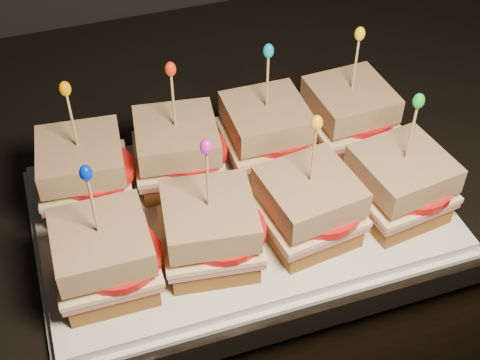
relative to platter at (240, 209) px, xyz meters
name	(u,v)px	position (x,y,z in m)	size (l,w,h in m)	color
platter	(240,209)	(0.00, 0.00, 0.00)	(0.45, 0.28, 0.02)	white
platter_rim	(240,212)	(0.00, 0.00, -0.01)	(0.47, 0.29, 0.01)	white
sandwich_0_bread_bot	(87,189)	(-0.16, 0.07, 0.02)	(0.09, 0.09, 0.02)	#5D2F0E
sandwich_0_ham	(85,179)	(-0.16, 0.07, 0.04)	(0.10, 0.09, 0.01)	#C36668
sandwich_0_cheese	(84,175)	(-0.16, 0.07, 0.04)	(0.10, 0.10, 0.01)	#FFE6A9
sandwich_0_tomato	(95,171)	(-0.15, 0.06, 0.05)	(0.09, 0.09, 0.01)	red
sandwich_0_bread_top	(80,156)	(-0.16, 0.07, 0.07)	(0.09, 0.09, 0.03)	#61310D
sandwich_0_pick	(73,124)	(-0.16, 0.07, 0.12)	(0.00, 0.00, 0.09)	tan
sandwich_0_frill	(65,89)	(-0.16, 0.07, 0.16)	(0.01, 0.01, 0.02)	orange
sandwich_1_bread_bot	(179,169)	(-0.05, 0.07, 0.02)	(0.09, 0.09, 0.02)	#5D2F0E
sandwich_1_ham	(178,159)	(-0.05, 0.07, 0.04)	(0.10, 0.09, 0.01)	#C36668
sandwich_1_cheese	(178,154)	(-0.05, 0.07, 0.04)	(0.10, 0.10, 0.01)	#FFE6A9
sandwich_1_tomato	(189,150)	(-0.04, 0.06, 0.05)	(0.09, 0.09, 0.01)	red
sandwich_1_bread_top	(176,136)	(-0.05, 0.07, 0.07)	(0.09, 0.09, 0.03)	#61310D
sandwich_1_pick	(173,104)	(-0.05, 0.07, 0.12)	(0.00, 0.00, 0.09)	tan
sandwich_1_frill	(170,69)	(-0.05, 0.07, 0.16)	(0.01, 0.01, 0.02)	red
sandwich_2_bread_bot	(265,150)	(0.05, 0.07, 0.02)	(0.09, 0.09, 0.02)	#5D2F0E
sandwich_2_ham	(265,140)	(0.05, 0.07, 0.04)	(0.10, 0.09, 0.01)	#C36668
sandwich_2_cheese	(266,135)	(0.05, 0.07, 0.04)	(0.10, 0.10, 0.01)	#FFE6A9
sandwich_2_tomato	(277,131)	(0.07, 0.06, 0.05)	(0.09, 0.09, 0.01)	red
sandwich_2_bread_top	(266,117)	(0.05, 0.07, 0.07)	(0.09, 0.09, 0.03)	#61310D
sandwich_2_pick	(267,85)	(0.05, 0.07, 0.12)	(0.00, 0.00, 0.09)	tan
sandwich_2_frill	(268,51)	(0.05, 0.07, 0.16)	(0.01, 0.01, 0.02)	#0C90B3
sandwich_3_bread_bot	(346,132)	(0.16, 0.07, 0.02)	(0.09, 0.09, 0.02)	#5D2F0E
sandwich_3_ham	(347,122)	(0.16, 0.07, 0.04)	(0.10, 0.09, 0.01)	#C36668
sandwich_3_cheese	(348,117)	(0.16, 0.07, 0.04)	(0.10, 0.10, 0.01)	#FFE6A9
sandwich_3_tomato	(360,113)	(0.17, 0.06, 0.05)	(0.09, 0.09, 0.01)	red
sandwich_3_bread_top	(351,99)	(0.16, 0.07, 0.07)	(0.09, 0.09, 0.03)	#61310D
sandwich_3_pick	(355,68)	(0.16, 0.07, 0.12)	(0.00, 0.00, 0.09)	tan
sandwich_3_frill	(360,34)	(0.16, 0.07, 0.16)	(0.01, 0.01, 0.02)	yellow
sandwich_4_bread_bot	(108,275)	(-0.16, -0.07, 0.02)	(0.09, 0.09, 0.02)	#5D2F0E
sandwich_4_ham	(106,265)	(-0.16, -0.07, 0.04)	(0.10, 0.09, 0.01)	#C36668
sandwich_4_cheese	(105,260)	(-0.16, -0.07, 0.04)	(0.10, 0.10, 0.01)	#FFE6A9
sandwich_4_tomato	(117,257)	(-0.15, -0.07, 0.05)	(0.09, 0.09, 0.01)	red
sandwich_4_bread_top	(101,242)	(-0.16, -0.07, 0.07)	(0.09, 0.09, 0.03)	#61310D
sandwich_4_pick	(94,209)	(-0.16, -0.07, 0.12)	(0.00, 0.00, 0.09)	tan
sandwich_4_frill	(86,173)	(-0.16, -0.07, 0.16)	(0.01, 0.01, 0.02)	#0220D3
sandwich_5_bread_bot	(211,249)	(-0.05, -0.07, 0.02)	(0.09, 0.09, 0.02)	#5D2F0E
sandwich_5_ham	(210,239)	(-0.05, -0.07, 0.04)	(0.10, 0.09, 0.01)	#C36668
sandwich_5_cheese	(210,234)	(-0.05, -0.07, 0.04)	(0.10, 0.10, 0.01)	#FFE6A9
sandwich_5_tomato	(223,231)	(-0.04, -0.07, 0.05)	(0.09, 0.09, 0.01)	red
sandwich_5_bread_top	(209,216)	(-0.05, -0.07, 0.07)	(0.09, 0.09, 0.03)	#61310D
sandwich_5_pick	(208,183)	(-0.05, -0.07, 0.12)	(0.00, 0.00, 0.09)	tan
sandwich_5_frill	(206,147)	(-0.05, -0.07, 0.16)	(0.01, 0.01, 0.02)	#D41DBB
sandwich_6_bread_bot	(306,225)	(0.05, -0.07, 0.02)	(0.09, 0.09, 0.02)	#5D2F0E
sandwich_6_ham	(307,214)	(0.05, -0.07, 0.04)	(0.10, 0.09, 0.01)	#C36668
sandwich_6_cheese	(308,210)	(0.05, -0.07, 0.04)	(0.10, 0.10, 0.01)	#FFE6A9
sandwich_6_tomato	(321,206)	(0.07, -0.07, 0.05)	(0.09, 0.09, 0.01)	red
sandwich_6_bread_top	(310,191)	(0.05, -0.07, 0.07)	(0.09, 0.09, 0.03)	#61310D
sandwich_6_pick	(313,159)	(0.05, -0.07, 0.12)	(0.00, 0.00, 0.09)	tan
sandwich_6_frill	(317,123)	(0.05, -0.07, 0.16)	(0.01, 0.01, 0.02)	yellow
sandwich_7_bread_bot	(396,202)	(0.16, -0.07, 0.02)	(0.09, 0.09, 0.02)	#5D2F0E
sandwich_7_ham	(398,192)	(0.16, -0.07, 0.04)	(0.10, 0.09, 0.01)	#C36668
sandwich_7_cheese	(399,187)	(0.16, -0.07, 0.04)	(0.10, 0.10, 0.01)	#FFE6A9
sandwich_7_tomato	(413,183)	(0.17, -0.07, 0.05)	(0.09, 0.09, 0.01)	red
sandwich_7_bread_top	(403,169)	(0.16, -0.07, 0.07)	(0.09, 0.09, 0.03)	#61310D
sandwich_7_pick	(411,136)	(0.16, -0.07, 0.12)	(0.00, 0.00, 0.09)	tan
sandwich_7_frill	(419,101)	(0.16, -0.07, 0.16)	(0.01, 0.01, 0.02)	green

